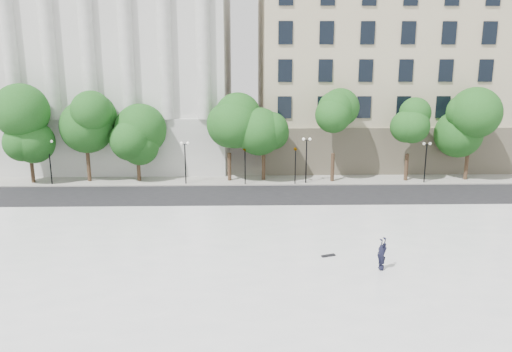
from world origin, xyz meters
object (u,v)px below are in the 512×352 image
object	(u,v)px
traffic_light_east	(296,148)
person_lying	(381,266)
skateboard	(328,256)
traffic_light_west	(245,147)

from	to	relation	value
traffic_light_east	person_lying	bearing A→B (deg)	-82.48
skateboard	traffic_light_east	bearing A→B (deg)	71.39
traffic_light_west	skateboard	xyz separation A→B (m)	(4.94, -18.80, -3.24)
skateboard	traffic_light_west	bearing A→B (deg)	85.71
traffic_light_east	person_lying	xyz separation A→B (m)	(2.75, -20.82, -2.92)
traffic_light_west	traffic_light_east	distance (m)	4.81
traffic_light_west	traffic_light_east	size ratio (longest dim) A/B	1.02
traffic_light_east	person_lying	size ratio (longest dim) A/B	2.22
person_lying	traffic_light_east	bearing A→B (deg)	59.28
traffic_light_east	skateboard	world-z (taller)	traffic_light_east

